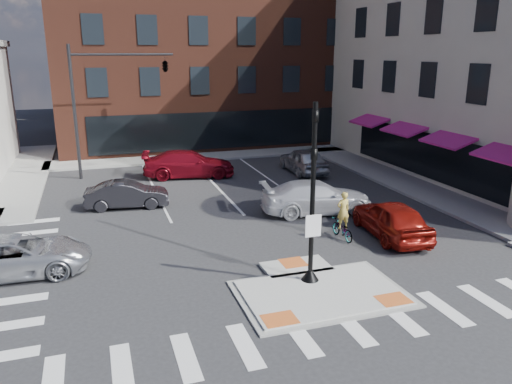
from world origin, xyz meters
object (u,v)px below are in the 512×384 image
object	(u,v)px
red_sedan	(391,219)
silver_suv	(16,256)
bg_car_dark	(127,195)
bg_car_silver	(303,160)
bg_car_red	(189,164)
white_pickup	(317,197)
cyclist	(343,223)

from	to	relation	value
red_sedan	silver_suv	bearing A→B (deg)	2.24
silver_suv	bg_car_dark	xyz separation A→B (m)	(4.29, 6.81, -0.03)
bg_car_silver	bg_car_red	xyz separation A→B (m)	(-7.25, 1.20, 0.01)
bg_car_silver	bg_car_dark	bearing A→B (deg)	20.62
red_sedan	bg_car_silver	world-z (taller)	bg_car_silver
silver_suv	bg_car_dark	size ratio (longest dim) A/B	1.23
bg_car_silver	bg_car_red	size ratio (longest dim) A/B	0.84
white_pickup	bg_car_dark	bearing A→B (deg)	73.87
white_pickup	cyclist	world-z (taller)	cyclist
white_pickup	bg_car_red	bearing A→B (deg)	33.60
silver_suv	cyclist	world-z (taller)	cyclist
bg_car_red	red_sedan	bearing A→B (deg)	-145.01
bg_car_silver	silver_suv	bearing A→B (deg)	35.55
red_sedan	bg_car_silver	xyz separation A→B (m)	(1.13, 11.83, 0.01)
bg_car_dark	cyclist	bearing A→B (deg)	-124.68
bg_car_dark	white_pickup	bearing A→B (deg)	-106.40
bg_car_silver	cyclist	world-z (taller)	cyclist
red_sedan	bg_car_dark	distance (m)	12.83
silver_suv	cyclist	size ratio (longest dim) A/B	2.47
bg_car_silver	red_sedan	bearing A→B (deg)	85.17
bg_car_dark	bg_car_silver	xyz separation A→B (m)	(11.41, 4.15, 0.13)
bg_car_red	cyclist	distance (m)	13.26
bg_car_dark	bg_car_silver	bearing A→B (deg)	-63.15
cyclist	bg_car_silver	bearing A→B (deg)	-107.99
red_sedan	bg_car_red	world-z (taller)	bg_car_red
silver_suv	bg_car_dark	world-z (taller)	silver_suv
silver_suv	white_pickup	bearing A→B (deg)	-74.26
red_sedan	bg_car_silver	distance (m)	11.89
white_pickup	cyclist	bearing A→B (deg)	179.60
red_sedan	cyclist	distance (m)	2.11
silver_suv	bg_car_silver	xyz separation A→B (m)	(15.70, 10.96, 0.11)
white_pickup	cyclist	distance (m)	3.58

